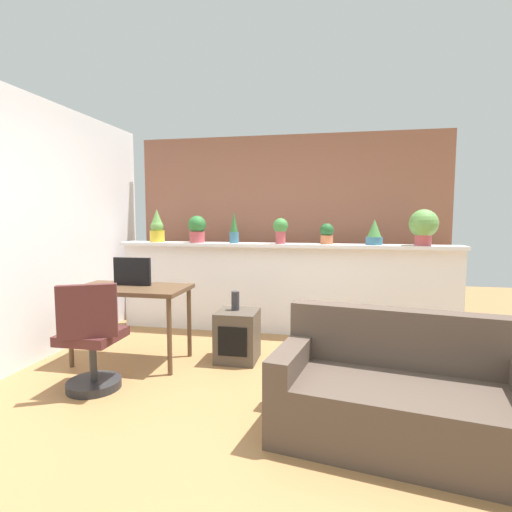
{
  "coord_description": "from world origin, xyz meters",
  "views": [
    {
      "loc": [
        0.63,
        -2.83,
        1.43
      ],
      "look_at": [
        -0.14,
        1.04,
        1.04
      ],
      "focal_mm": 28.28,
      "sensor_mm": 36.0,
      "label": 1
    }
  ],
  "objects_px": {
    "desk": "(131,295)",
    "potted_plant_1": "(197,228)",
    "potted_plant_4": "(327,233)",
    "tv_monitor": "(132,271)",
    "potted_plant_2": "(234,229)",
    "vase_on_shelf": "(235,301)",
    "office_chair": "(91,345)",
    "potted_plant_3": "(281,229)",
    "side_cube_shelf": "(237,336)",
    "potted_plant_0": "(157,227)",
    "couch": "(400,398)",
    "potted_plant_5": "(374,233)",
    "potted_plant_6": "(423,225)"
  },
  "relations": [
    {
      "from": "potted_plant_4",
      "to": "potted_plant_3",
      "type": "bearing_deg",
      "value": -174.88
    },
    {
      "from": "potted_plant_6",
      "to": "desk",
      "type": "height_order",
      "value": "potted_plant_6"
    },
    {
      "from": "desk",
      "to": "potted_plant_1",
      "type": "bearing_deg",
      "value": 78.23
    },
    {
      "from": "couch",
      "to": "potted_plant_4",
      "type": "bearing_deg",
      "value": 103.3
    },
    {
      "from": "vase_on_shelf",
      "to": "couch",
      "type": "relative_size",
      "value": 0.11
    },
    {
      "from": "potted_plant_0",
      "to": "potted_plant_6",
      "type": "xyz_separation_m",
      "value": [
        3.19,
        -0.03,
        0.04
      ]
    },
    {
      "from": "potted_plant_4",
      "to": "vase_on_shelf",
      "type": "distance_m",
      "value": 1.45
    },
    {
      "from": "potted_plant_0",
      "to": "tv_monitor",
      "type": "bearing_deg",
      "value": -77.22
    },
    {
      "from": "potted_plant_1",
      "to": "potted_plant_5",
      "type": "relative_size",
      "value": 1.14
    },
    {
      "from": "desk",
      "to": "tv_monitor",
      "type": "bearing_deg",
      "value": 106.16
    },
    {
      "from": "potted_plant_0",
      "to": "desk",
      "type": "xyz_separation_m",
      "value": [
        0.28,
        -1.23,
        -0.62
      ]
    },
    {
      "from": "tv_monitor",
      "to": "side_cube_shelf",
      "type": "bearing_deg",
      "value": 8.22
    },
    {
      "from": "potted_plant_4",
      "to": "couch",
      "type": "height_order",
      "value": "potted_plant_4"
    },
    {
      "from": "potted_plant_6",
      "to": "couch",
      "type": "xyz_separation_m",
      "value": [
        -0.53,
        -2.17,
        -1.05
      ]
    },
    {
      "from": "potted_plant_4",
      "to": "couch",
      "type": "xyz_separation_m",
      "value": [
        0.53,
        -2.22,
        -0.95
      ]
    },
    {
      "from": "potted_plant_1",
      "to": "side_cube_shelf",
      "type": "relative_size",
      "value": 0.67
    },
    {
      "from": "potted_plant_6",
      "to": "potted_plant_3",
      "type": "bearing_deg",
      "value": 179.9
    },
    {
      "from": "potted_plant_1",
      "to": "desk",
      "type": "xyz_separation_m",
      "value": [
        -0.25,
        -1.22,
        -0.62
      ]
    },
    {
      "from": "potted_plant_2",
      "to": "desk",
      "type": "xyz_separation_m",
      "value": [
        -0.73,
        -1.21,
        -0.61
      ]
    },
    {
      "from": "potted_plant_5",
      "to": "desk",
      "type": "distance_m",
      "value": 2.75
    },
    {
      "from": "vase_on_shelf",
      "to": "potted_plant_5",
      "type": "bearing_deg",
      "value": 34.35
    },
    {
      "from": "office_chair",
      "to": "potted_plant_3",
      "type": "bearing_deg",
      "value": 55.83
    },
    {
      "from": "potted_plant_6",
      "to": "potted_plant_4",
      "type": "bearing_deg",
      "value": 177.22
    },
    {
      "from": "potted_plant_2",
      "to": "potted_plant_3",
      "type": "xyz_separation_m",
      "value": [
        0.57,
        -0.01,
        0.01
      ]
    },
    {
      "from": "potted_plant_1",
      "to": "side_cube_shelf",
      "type": "xyz_separation_m",
      "value": [
        0.76,
        -0.99,
        -1.03
      ]
    },
    {
      "from": "couch",
      "to": "potted_plant_0",
      "type": "bearing_deg",
      "value": 140.35
    },
    {
      "from": "side_cube_shelf",
      "to": "potted_plant_5",
      "type": "bearing_deg",
      "value": 36.16
    },
    {
      "from": "potted_plant_0",
      "to": "tv_monitor",
      "type": "relative_size",
      "value": 1.08
    },
    {
      "from": "potted_plant_6",
      "to": "side_cube_shelf",
      "type": "xyz_separation_m",
      "value": [
        -1.9,
        -0.97,
        -1.08
      ]
    },
    {
      "from": "potted_plant_3",
      "to": "side_cube_shelf",
      "type": "distance_m",
      "value": 1.45
    },
    {
      "from": "potted_plant_3",
      "to": "potted_plant_6",
      "type": "height_order",
      "value": "potted_plant_6"
    },
    {
      "from": "tv_monitor",
      "to": "vase_on_shelf",
      "type": "relative_size",
      "value": 2.04
    },
    {
      "from": "office_chair",
      "to": "vase_on_shelf",
      "type": "relative_size",
      "value": 4.84
    },
    {
      "from": "potted_plant_3",
      "to": "side_cube_shelf",
      "type": "height_order",
      "value": "potted_plant_3"
    },
    {
      "from": "side_cube_shelf",
      "to": "potted_plant_0",
      "type": "bearing_deg",
      "value": 142.24
    },
    {
      "from": "potted_plant_0",
      "to": "couch",
      "type": "relative_size",
      "value": 0.25
    },
    {
      "from": "potted_plant_1",
      "to": "vase_on_shelf",
      "type": "xyz_separation_m",
      "value": [
        0.73,
        -0.95,
        -0.69
      ]
    },
    {
      "from": "potted_plant_6",
      "to": "vase_on_shelf",
      "type": "height_order",
      "value": "potted_plant_6"
    },
    {
      "from": "couch",
      "to": "potted_plant_5",
      "type": "bearing_deg",
      "value": 89.69
    },
    {
      "from": "potted_plant_0",
      "to": "desk",
      "type": "height_order",
      "value": "potted_plant_0"
    },
    {
      "from": "desk",
      "to": "couch",
      "type": "relative_size",
      "value": 0.66
    },
    {
      "from": "vase_on_shelf",
      "to": "tv_monitor",
      "type": "bearing_deg",
      "value": -169.05
    },
    {
      "from": "potted_plant_4",
      "to": "tv_monitor",
      "type": "xyz_separation_m",
      "value": [
        -1.87,
        -1.17,
        -0.34
      ]
    },
    {
      "from": "potted_plant_0",
      "to": "office_chair",
      "type": "xyz_separation_m",
      "value": [
        0.3,
        -1.93,
        -0.9
      ]
    },
    {
      "from": "potted_plant_2",
      "to": "potted_plant_4",
      "type": "height_order",
      "value": "potted_plant_2"
    },
    {
      "from": "potted_plant_2",
      "to": "vase_on_shelf",
      "type": "relative_size",
      "value": 2.05
    },
    {
      "from": "potted_plant_0",
      "to": "potted_plant_3",
      "type": "xyz_separation_m",
      "value": [
        1.59,
        -0.03,
        -0.01
      ]
    },
    {
      "from": "potted_plant_4",
      "to": "office_chair",
      "type": "xyz_separation_m",
      "value": [
        -1.83,
        -1.95,
        -0.84
      ]
    },
    {
      "from": "potted_plant_4",
      "to": "potted_plant_2",
      "type": "bearing_deg",
      "value": -178.11
    },
    {
      "from": "potted_plant_4",
      "to": "desk",
      "type": "relative_size",
      "value": 0.22
    }
  ]
}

